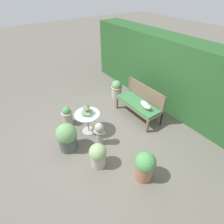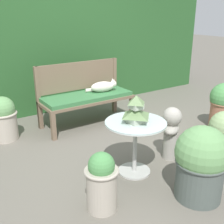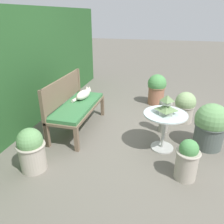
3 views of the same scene
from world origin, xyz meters
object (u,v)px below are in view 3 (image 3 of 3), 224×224
object	(u,v)px
garden_bust	(165,113)
potted_plant_patio_mid	(187,160)
potted_plant_table_far	(185,106)
potted_plant_bench_left	(210,126)
pagoda_birdhouse	(166,106)
potted_plant_path_edge	(31,149)
garden_bench	(78,108)
potted_plant_hedge_corner	(157,88)
patio_table	(165,121)
cat	(83,94)

from	to	relation	value
garden_bust	potted_plant_patio_mid	size ratio (longest dim) A/B	1.16
potted_plant_table_far	potted_plant_bench_left	world-z (taller)	potted_plant_bench_left
pagoda_birdhouse	potted_plant_table_far	bearing A→B (deg)	-18.52
potted_plant_path_edge	potted_plant_bench_left	xyz separation A→B (m)	(1.15, -2.29, 0.06)
potted_plant_table_far	potted_plant_path_edge	world-z (taller)	potted_plant_path_edge
garden_bench	potted_plant_table_far	distance (m)	1.98
garden_bench	potted_plant_hedge_corner	bearing A→B (deg)	-38.41
potted_plant_table_far	patio_table	bearing A→B (deg)	161.48
potted_plant_table_far	garden_bench	bearing A→B (deg)	113.02
pagoda_birdhouse	potted_plant_path_edge	xyz separation A→B (m)	(-0.93, 1.62, -0.40)
garden_bench	potted_plant_table_far	size ratio (longest dim) A/B	2.35
pagoda_birdhouse	garden_bust	distance (m)	0.63
cat	pagoda_birdhouse	world-z (taller)	pagoda_birdhouse
cat	potted_plant_bench_left	bearing A→B (deg)	-87.69
potted_plant_patio_mid	potted_plant_bench_left	bearing A→B (deg)	-23.74
garden_bench	patio_table	world-z (taller)	patio_table
cat	patio_table	distance (m)	1.57
patio_table	cat	bearing A→B (deg)	69.77
pagoda_birdhouse	potted_plant_bench_left	distance (m)	0.78
cat	potted_plant_hedge_corner	world-z (taller)	potted_plant_hedge_corner
potted_plant_patio_mid	potted_plant_table_far	distance (m)	1.64
potted_plant_patio_mid	potted_plant_bench_left	size ratio (longest dim) A/B	0.77
garden_bench	potted_plant_hedge_corner	xyz separation A→B (m)	(1.56, -1.24, -0.04)
garden_bust	potted_plant_hedge_corner	size ratio (longest dim) A/B	0.93
pagoda_birdhouse	potted_plant_table_far	xyz separation A→B (m)	(1.03, -0.35, -0.40)
patio_table	potted_plant_bench_left	xyz separation A→B (m)	(0.22, -0.67, -0.10)
patio_table	potted_plant_path_edge	xyz separation A→B (m)	(-0.93, 1.62, -0.15)
pagoda_birdhouse	potted_plant_path_edge	size ratio (longest dim) A/B	0.47
potted_plant_path_edge	potted_plant_bench_left	size ratio (longest dim) A/B	0.85
potted_plant_table_far	garden_bust	bearing A→B (deg)	144.62
patio_table	potted_plant_table_far	distance (m)	1.10
cat	potted_plant_patio_mid	world-z (taller)	cat
garden_bust	potted_plant_table_far	size ratio (longest dim) A/B	1.08
garden_bench	patio_table	size ratio (longest dim) A/B	2.18
cat	garden_bust	bearing A→B (deg)	-79.45
potted_plant_patio_mid	potted_plant_path_edge	bearing A→B (deg)	99.52
cat	potted_plant_table_far	distance (m)	1.90
pagoda_birdhouse	garden_bust	world-z (taller)	pagoda_birdhouse
garden_bust	potted_plant_hedge_corner	bearing A→B (deg)	-25.70
garden_bench	potted_plant_patio_mid	world-z (taller)	potted_plant_patio_mid
cat	potted_plant_patio_mid	distance (m)	2.14
garden_bust	potted_plant_path_edge	bearing A→B (deg)	96.54
potted_plant_hedge_corner	cat	bearing A→B (deg)	135.92
patio_table	potted_plant_patio_mid	bearing A→B (deg)	-153.15
cat	patio_table	world-z (taller)	cat
garden_bench	potted_plant_path_edge	distance (m)	1.20
patio_table	potted_plant_path_edge	size ratio (longest dim) A/B	1.06
pagoda_birdhouse	potted_plant_hedge_corner	distance (m)	1.87
potted_plant_path_edge	potted_plant_bench_left	world-z (taller)	potted_plant_bench_left
pagoda_birdhouse	potted_plant_patio_mid	distance (m)	0.80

